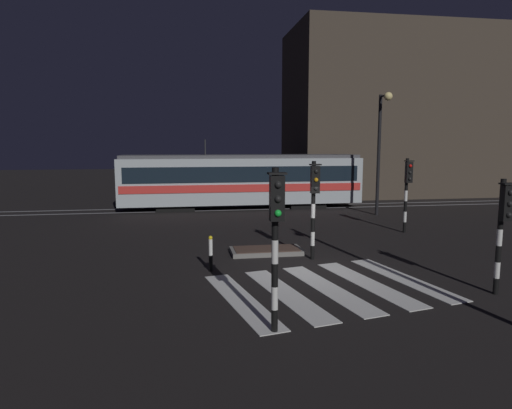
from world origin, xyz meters
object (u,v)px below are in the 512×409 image
Objects in this scene: traffic_light_median_centre at (314,195)px; tram at (242,180)px; bollard_island_edge at (211,253)px; traffic_light_corner_far_right at (407,184)px; traffic_light_corner_near_right at (503,220)px; street_lamp_trackside_right at (381,138)px; traffic_light_kerb_mid_left at (276,226)px.

traffic_light_median_centre is 12.66m from tram.
tram is 13.76m from bollard_island_edge.
tram reaches higher than traffic_light_corner_far_right.
traffic_light_median_centre reaches higher than traffic_light_corner_far_right.
traffic_light_median_centre reaches higher than traffic_light_corner_near_right.
tram reaches higher than traffic_light_corner_near_right.
street_lamp_trackside_right is 0.45× the size of tram.
street_lamp_trackside_right reaches higher than traffic_light_corner_near_right.
tram is at bearing 93.44° from traffic_light_median_centre.
traffic_light_corner_near_right is at bearing 12.73° from traffic_light_kerb_mid_left.
street_lamp_trackside_right is at bearing 78.70° from traffic_light_corner_near_right.
traffic_light_kerb_mid_left reaches higher than traffic_light_corner_far_right.
traffic_light_corner_far_right reaches higher than traffic_light_corner_near_right.
traffic_light_corner_far_right is 0.96× the size of traffic_light_kerb_mid_left.
tram is at bearing 150.03° from street_lamp_trackside_right.
traffic_light_corner_far_right is at bearing -100.78° from street_lamp_trackside_right.
bollard_island_edge is at bearing 154.28° from traffic_light_corner_near_right.
street_lamp_trackside_right is at bearing 53.90° from traffic_light_median_centre.
traffic_light_kerb_mid_left is (-7.85, -9.52, 0.10)m from traffic_light_corner_far_right.
street_lamp_trackside_right is at bearing 58.44° from traffic_light_kerb_mid_left.
traffic_light_corner_far_right is at bearing 35.75° from traffic_light_median_centre.
traffic_light_kerb_mid_left reaches higher than traffic_light_median_centre.
street_lamp_trackside_right reaches higher than tram.
traffic_light_corner_far_right is 2.95× the size of bollard_island_edge.
traffic_light_kerb_mid_left reaches higher than traffic_light_corner_near_right.
tram reaches higher than traffic_light_kerb_mid_left.
tram is at bearing 124.89° from traffic_light_corner_far_right.
traffic_light_corner_near_right is at bearing -49.11° from traffic_light_median_centre.
traffic_light_corner_near_right is 13.29m from street_lamp_trackside_right.
traffic_light_corner_far_right is at bearing 27.73° from bollard_island_edge.
traffic_light_median_centre is at bearing 66.26° from traffic_light_kerb_mid_left.
traffic_light_kerb_mid_left is at bearing -113.74° from traffic_light_median_centre.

